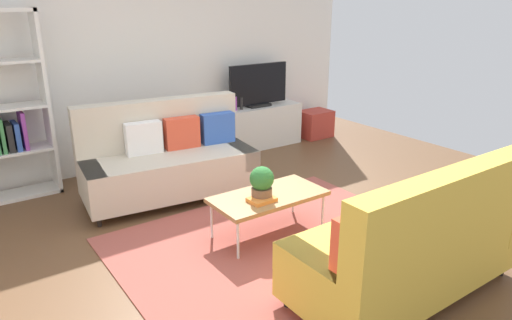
{
  "coord_description": "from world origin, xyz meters",
  "views": [
    {
      "loc": [
        -2.54,
        -3.23,
        2.19
      ],
      "look_at": [
        0.01,
        0.4,
        0.65
      ],
      "focal_mm": 32.75,
      "sensor_mm": 36.0,
      "label": 1
    }
  ],
  "objects_px": {
    "couch_green": "(412,244)",
    "tv": "(258,86)",
    "storage_trunk": "(315,124)",
    "bottle_1": "(241,103)",
    "vase_0": "(223,104)",
    "couch_beige": "(168,159)",
    "coffee_table": "(268,197)",
    "table_book_0": "(262,200)",
    "bottle_0": "(235,104)",
    "tv_console": "(258,127)",
    "potted_plant": "(262,182)"
  },
  "relations": [
    {
      "from": "couch_green",
      "to": "bottle_0",
      "type": "height_order",
      "value": "couch_green"
    },
    {
      "from": "vase_0",
      "to": "bottle_0",
      "type": "relative_size",
      "value": 0.95
    },
    {
      "from": "table_book_0",
      "to": "bottle_1",
      "type": "relative_size",
      "value": 1.34
    },
    {
      "from": "couch_green",
      "to": "vase_0",
      "type": "distance_m",
      "value": 3.95
    },
    {
      "from": "couch_beige",
      "to": "bottle_1",
      "type": "height_order",
      "value": "couch_beige"
    },
    {
      "from": "storage_trunk",
      "to": "vase_0",
      "type": "relative_size",
      "value": 2.7
    },
    {
      "from": "tv_console",
      "to": "table_book_0",
      "type": "relative_size",
      "value": 5.83
    },
    {
      "from": "table_book_0",
      "to": "vase_0",
      "type": "distance_m",
      "value": 2.81
    },
    {
      "from": "potted_plant",
      "to": "bottle_1",
      "type": "xyz_separation_m",
      "value": [
        1.36,
        2.41,
        0.15
      ]
    },
    {
      "from": "potted_plant",
      "to": "vase_0",
      "type": "distance_m",
      "value": 2.74
    },
    {
      "from": "tv",
      "to": "storage_trunk",
      "type": "xyz_separation_m",
      "value": [
        1.1,
        -0.08,
        -0.73
      ]
    },
    {
      "from": "table_book_0",
      "to": "vase_0",
      "type": "bearing_deg",
      "value": 65.94
    },
    {
      "from": "couch_green",
      "to": "potted_plant",
      "type": "relative_size",
      "value": 6.01
    },
    {
      "from": "couch_beige",
      "to": "bottle_0",
      "type": "height_order",
      "value": "couch_beige"
    },
    {
      "from": "vase_0",
      "to": "bottle_1",
      "type": "distance_m",
      "value": 0.27
    },
    {
      "from": "couch_green",
      "to": "table_book_0",
      "type": "distance_m",
      "value": 1.4
    },
    {
      "from": "tv_console",
      "to": "bottle_0",
      "type": "xyz_separation_m",
      "value": [
        -0.43,
        -0.04,
        0.42
      ]
    },
    {
      "from": "storage_trunk",
      "to": "table_book_0",
      "type": "distance_m",
      "value": 3.71
    },
    {
      "from": "tv",
      "to": "storage_trunk",
      "type": "bearing_deg",
      "value": -4.16
    },
    {
      "from": "coffee_table",
      "to": "tv_console",
      "type": "bearing_deg",
      "value": 56.84
    },
    {
      "from": "bottle_1",
      "to": "tv_console",
      "type": "bearing_deg",
      "value": 7.08
    },
    {
      "from": "coffee_table",
      "to": "tv_console",
      "type": "distance_m",
      "value": 2.88
    },
    {
      "from": "tv_console",
      "to": "table_book_0",
      "type": "height_order",
      "value": "tv_console"
    },
    {
      "from": "couch_beige",
      "to": "bottle_0",
      "type": "xyz_separation_m",
      "value": [
        1.52,
        0.95,
        0.29
      ]
    },
    {
      "from": "potted_plant",
      "to": "table_book_0",
      "type": "xyz_separation_m",
      "value": [
        -0.04,
        -0.05,
        -0.15
      ]
    },
    {
      "from": "couch_beige",
      "to": "bottle_1",
      "type": "bearing_deg",
      "value": -143.21
    },
    {
      "from": "potted_plant",
      "to": "bottle_0",
      "type": "xyz_separation_m",
      "value": [
        1.25,
        2.41,
        0.16
      ]
    },
    {
      "from": "couch_beige",
      "to": "bottle_1",
      "type": "xyz_separation_m",
      "value": [
        1.63,
        0.95,
        0.28
      ]
    },
    {
      "from": "table_book_0",
      "to": "bottle_1",
      "type": "height_order",
      "value": "bottle_1"
    },
    {
      "from": "coffee_table",
      "to": "bottle_0",
      "type": "distance_m",
      "value": 2.65
    },
    {
      "from": "table_book_0",
      "to": "couch_green",
      "type": "bearing_deg",
      "value": -72.18
    },
    {
      "from": "couch_green",
      "to": "tv_console",
      "type": "height_order",
      "value": "couch_green"
    },
    {
      "from": "bottle_1",
      "to": "tv",
      "type": "bearing_deg",
      "value": 3.55
    },
    {
      "from": "tv",
      "to": "bottle_0",
      "type": "distance_m",
      "value": 0.48
    },
    {
      "from": "storage_trunk",
      "to": "bottle_1",
      "type": "bearing_deg",
      "value": 177.58
    },
    {
      "from": "couch_beige",
      "to": "coffee_table",
      "type": "distance_m",
      "value": 1.47
    },
    {
      "from": "tv_console",
      "to": "coffee_table",
      "type": "bearing_deg",
      "value": -123.16
    },
    {
      "from": "tv",
      "to": "bottle_0",
      "type": "xyz_separation_m",
      "value": [
        -0.43,
        -0.02,
        -0.21
      ]
    },
    {
      "from": "couch_beige",
      "to": "bottle_0",
      "type": "distance_m",
      "value": 1.81
    },
    {
      "from": "tv_console",
      "to": "bottle_0",
      "type": "height_order",
      "value": "bottle_0"
    },
    {
      "from": "tv_console",
      "to": "potted_plant",
      "type": "bearing_deg",
      "value": -124.49
    },
    {
      "from": "couch_beige",
      "to": "tv",
      "type": "xyz_separation_m",
      "value": [
        1.95,
        0.97,
        0.5
      ]
    },
    {
      "from": "tv",
      "to": "bottle_1",
      "type": "height_order",
      "value": "tv"
    },
    {
      "from": "storage_trunk",
      "to": "couch_green",
      "type": "bearing_deg",
      "value": -122.66
    },
    {
      "from": "tv",
      "to": "potted_plant",
      "type": "height_order",
      "value": "tv"
    },
    {
      "from": "couch_green",
      "to": "tv",
      "type": "relative_size",
      "value": 1.9
    },
    {
      "from": "tv",
      "to": "table_book_0",
      "type": "relative_size",
      "value": 4.17
    },
    {
      "from": "couch_green",
      "to": "couch_beige",
      "type": "bearing_deg",
      "value": 103.28
    },
    {
      "from": "bottle_0",
      "to": "bottle_1",
      "type": "height_order",
      "value": "bottle_0"
    },
    {
      "from": "couch_green",
      "to": "bottle_1",
      "type": "bearing_deg",
      "value": 75.85
    }
  ]
}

